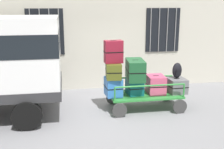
{
  "coord_description": "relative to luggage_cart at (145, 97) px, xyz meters",
  "views": [
    {
      "loc": [
        -1.22,
        -7.16,
        2.95
      ],
      "look_at": [
        0.04,
        0.19,
        1.04
      ],
      "focal_mm": 45.57,
      "sensor_mm": 36.0,
      "label": 1
    }
  ],
  "objects": [
    {
      "name": "suitcase_center_bottom",
      "position": [
        0.3,
        0.02,
        0.34
      ],
      "size": [
        0.49,
        0.58,
        0.51
      ],
      "color": "#CC4C72",
      "rests_on": "luggage_cart"
    },
    {
      "name": "suitcase_left_middle",
      "position": [
        -0.91,
        -0.01,
        0.8
      ],
      "size": [
        0.46,
        0.66,
        0.42
      ],
      "color": "#4C5119",
      "rests_on": "suitcase_left_bottom"
    },
    {
      "name": "suitcase_midright_bottom",
      "position": [
        0.91,
        -0.02,
        0.29
      ],
      "size": [
        0.52,
        0.58,
        0.42
      ],
      "color": "slate",
      "rests_on": "luggage_cart"
    },
    {
      "name": "suitcase_left_bottom",
      "position": [
        -0.91,
        0.01,
        0.34
      ],
      "size": [
        0.47,
        0.58,
        0.51
      ],
      "color": "#3372C6",
      "rests_on": "luggage_cart"
    },
    {
      "name": "suitcase_midleft_bottom",
      "position": [
        -0.3,
        0.03,
        0.3
      ],
      "size": [
        0.45,
        0.54,
        0.43
      ],
      "color": "#0F5960",
      "rests_on": "luggage_cart"
    },
    {
      "name": "ground_plane",
      "position": [
        -0.98,
        -0.19,
        -0.36
      ],
      "size": [
        40.0,
        40.0,
        0.0
      ],
      "primitive_type": "plane",
      "color": "gray"
    },
    {
      "name": "suitcase_left_top",
      "position": [
        -0.91,
        -0.01,
        1.31
      ],
      "size": [
        0.51,
        0.32,
        0.6
      ],
      "color": "maroon",
      "rests_on": "suitcase_left_middle"
    },
    {
      "name": "cart_railing",
      "position": [
        -0.0,
        0.0,
        0.4
      ],
      "size": [
        1.95,
        0.94,
        0.39
      ],
      "color": "#2D8438",
      "rests_on": "luggage_cart"
    },
    {
      "name": "luggage_cart",
      "position": [
        0.0,
        0.0,
        0.0
      ],
      "size": [
        2.06,
        1.08,
        0.44
      ],
      "color": "#2D8438",
      "rests_on": "ground"
    },
    {
      "name": "backpack",
      "position": [
        0.92,
        0.01,
        0.72
      ],
      "size": [
        0.27,
        0.22,
        0.44
      ],
      "color": "black",
      "rests_on": "suitcase_midright_bottom"
    },
    {
      "name": "building_wall",
      "position": [
        -0.98,
        2.34,
        2.14
      ],
      "size": [
        12.0,
        0.38,
        5.0
      ],
      "color": "beige",
      "rests_on": "ground"
    },
    {
      "name": "suitcase_midleft_middle",
      "position": [
        -0.3,
        -0.01,
        0.79
      ],
      "size": [
        0.53,
        0.87,
        0.56
      ],
      "color": "#194C28",
      "rests_on": "suitcase_midleft_bottom"
    }
  ]
}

